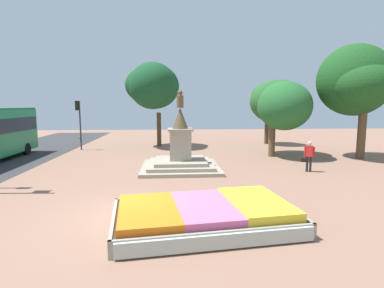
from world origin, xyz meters
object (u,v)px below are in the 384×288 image
(pedestrian_with_handbag, at_px, (309,154))
(traffic_light_far_corner, at_px, (79,117))
(flower_planter, at_px, (206,215))
(statue_monument, at_px, (180,155))

(pedestrian_with_handbag, bearing_deg, traffic_light_far_corner, 148.45)
(flower_planter, bearing_deg, pedestrian_with_handbag, 46.97)
(pedestrian_with_handbag, bearing_deg, flower_planter, -133.03)
(flower_planter, height_order, statue_monument, statue_monument)
(traffic_light_far_corner, height_order, pedestrian_with_handbag, traffic_light_far_corner)
(flower_planter, xyz_separation_m, pedestrian_with_handbag, (6.77, 7.25, 0.68))
(flower_planter, xyz_separation_m, statue_monument, (-0.52, 8.55, 0.49))
(statue_monument, height_order, pedestrian_with_handbag, statue_monument)
(statue_monument, distance_m, pedestrian_with_handbag, 7.41)
(traffic_light_far_corner, bearing_deg, flower_planter, -62.34)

